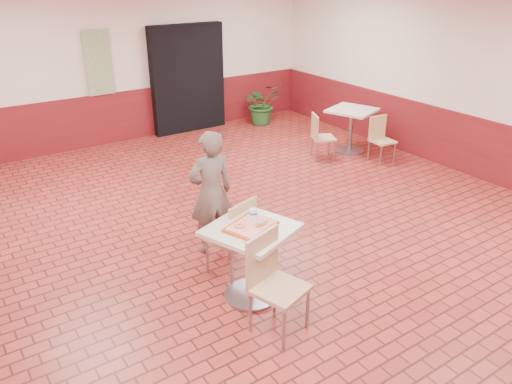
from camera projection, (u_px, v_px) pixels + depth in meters
room_shell at (282, 128)px, 5.93m from camera, size 8.01×10.01×3.01m
wainscot_band at (281, 204)px, 6.34m from camera, size 8.00×10.00×1.00m
corridor_doorway at (188, 79)px, 10.38m from camera, size 1.60×0.22×2.20m
promo_poster at (98, 63)px, 9.30m from camera, size 0.50×0.03×1.20m
main_table at (251, 251)px, 5.17m from camera, size 0.80×0.80×0.84m
chair_main_front at (273, 278)px, 4.73m from camera, size 0.58×0.58×1.01m
chair_main_back at (235, 234)px, 5.58m from camera, size 0.55×0.55×0.95m
customer at (211, 193)px, 5.98m from camera, size 0.60×0.42×1.56m
serving_tray at (251, 226)px, 5.05m from camera, size 0.49×0.38×0.03m
ring_donut at (240, 225)px, 5.01m from camera, size 0.13×0.13×0.03m
long_john_donut at (261, 223)px, 5.04m from camera, size 0.17×0.12×0.05m
paper_cup at (253, 213)px, 5.17m from camera, size 0.08×0.08×0.10m
second_table at (351, 123)px, 9.37m from camera, size 0.78×0.78×0.82m
chair_second_left at (320, 134)px, 9.04m from camera, size 0.51×0.51×0.84m
chair_second_front at (380, 136)px, 8.97m from camera, size 0.41×0.41×0.81m
potted_plant at (262, 104)px, 11.07m from camera, size 0.86×0.75×0.91m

